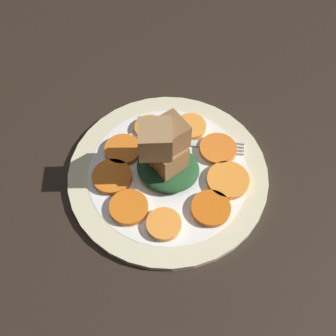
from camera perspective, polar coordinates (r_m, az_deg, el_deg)
name	(u,v)px	position (r cm, az deg, el deg)	size (l,w,h in cm)	color
table_slab	(168,179)	(66.68, 0.00, -1.44)	(120.00, 120.00, 2.00)	black
plate	(168,173)	(65.39, 0.00, -0.75)	(30.94, 30.94, 1.05)	beige
carrot_slice_0	(150,128)	(69.25, -2.47, 5.40)	(5.04, 5.04, 0.91)	orange
carrot_slice_1	(123,150)	(67.00, -6.15, 2.48)	(5.77, 5.77, 0.91)	orange
carrot_slice_2	(112,177)	(64.43, -7.60, -1.18)	(6.03, 6.03, 0.91)	orange
carrot_slice_3	(129,207)	(61.57, -5.33, -5.33)	(5.67, 5.67, 0.91)	orange
carrot_slice_4	(164,224)	(60.13, -0.57, -7.62)	(5.03, 5.03, 0.91)	orange
carrot_slice_5	(211,208)	(61.55, 5.81, -5.45)	(5.80, 5.80, 0.91)	#D45F13
carrot_slice_6	(228,180)	(64.20, 8.12, -1.63)	(6.42, 6.42, 0.91)	orange
carrot_slice_7	(218,149)	(67.16, 6.79, 2.57)	(5.85, 5.85, 0.91)	orange
carrot_slice_8	(191,127)	(69.48, 3.07, 5.61)	(5.09, 5.09, 0.91)	orange
center_pile	(165,153)	(61.16, -0.37, 2.11)	(9.65, 8.69, 11.19)	#1E4723
fork	(189,143)	(67.77, 2.83, 3.39)	(18.58, 5.84, 0.40)	silver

